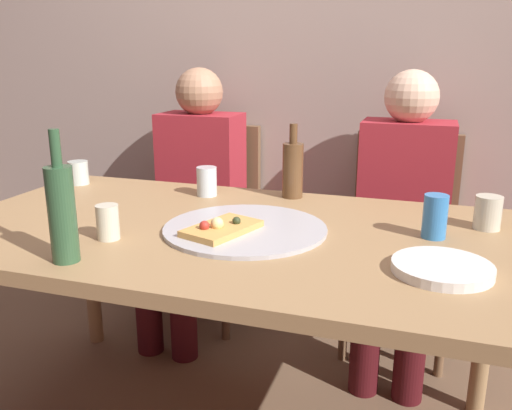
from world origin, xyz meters
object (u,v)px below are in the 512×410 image
Objects in this scene: pizza_slice_last at (221,228)px; wine_glass at (79,173)px; pizza_tray at (245,229)px; dining_table at (225,250)px; chair_right at (402,227)px; tumbler_far at (207,181)px; plate_stack at (442,268)px; wine_bottle at (62,212)px; guest_in_sweater at (194,190)px; guest_in_beanie at (402,208)px; short_glass at (488,213)px; beer_bottle at (293,169)px; chair_left at (208,208)px; soda_can at (435,216)px; tumbler_near at (108,222)px.

pizza_slice_last is 0.86m from wine_glass.
pizza_tray is 0.08m from pizza_slice_last.
chair_right is at bearing 61.66° from dining_table.
plate_stack is at bearing -30.91° from tumbler_far.
chair_right is (0.74, 1.24, -0.35)m from wine_bottle.
wine_glass is 0.08× the size of guest_in_sweater.
pizza_slice_last is at bearing 60.46° from guest_in_beanie.
wine_bottle reaches higher than short_glass.
wine_glass is (-0.84, -0.07, -0.06)m from beer_bottle.
chair_left is 0.20m from guest_in_sweater.
short_glass is at bearing 157.18° from guest_in_sweater.
beer_bottle is 0.78m from chair_left.
beer_bottle reaches higher than soda_can.
dining_table is at bearing 170.83° from pizza_tray.
guest_in_sweater reaches higher than plate_stack.
wine_bottle is 1.29m from chair_left.
guest_in_sweater is (-1.02, 0.62, -0.15)m from soda_can.
guest_in_beanie reaches higher than tumbler_near.
pizza_slice_last is at bearing 171.95° from plate_stack.
plate_stack is at bearing -15.27° from pizza_tray.
soda_can is 0.26m from plate_stack.
pizza_slice_last is 2.59× the size of tumbler_near.
beer_bottle reaches higher than chair_right.
guest_in_sweater reaches higher than chair_left.
dining_table is at bearing 53.50° from wine_bottle.
tumbler_near is 0.42× the size of plate_stack.
pizza_tray is 1.81× the size of beer_bottle.
pizza_slice_last is 1.07m from chair_left.
dining_table is 17.22× the size of short_glass.
wine_bottle reaches higher than tumbler_far.
tumbler_far is at bearing 83.52° from wine_bottle.
short_glass is 0.57m from guest_in_beanie.
guest_in_sweater is at bearing 0.00° from guest_in_beanie.
beer_bottle reaches higher than tumbler_far.
short_glass is 0.08× the size of guest_in_sweater.
plate_stack is 1.06m from chair_right.
pizza_tray is 0.87m from wine_glass.
chair_left reaches higher than plate_stack.
guest_in_sweater is at bearing 121.12° from dining_table.
pizza_tray is at bearing -22.69° from wine_glass.
tumbler_far reaches higher than dining_table.
pizza_slice_last is 0.92m from guest_in_sweater.
chair_right is at bearing 55.40° from tumbler_near.
wine_glass is (-0.74, 0.33, 0.12)m from dining_table.
chair_right is (-0.14, 1.02, -0.23)m from plate_stack.
dining_table is 3.57× the size of pizza_tray.
short_glass is (0.92, -0.09, -0.00)m from tumbler_far.
guest_in_sweater reaches higher than tumbler_near.
wine_glass is at bearing 179.45° from tumbler_far.
pizza_tray is 0.42m from beer_bottle.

